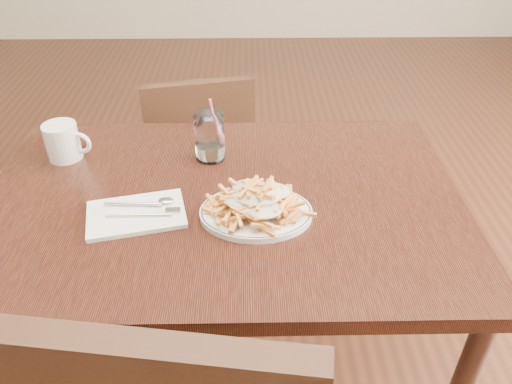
{
  "coord_description": "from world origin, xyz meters",
  "views": [
    {
      "loc": [
        0.07,
        -1.01,
        1.48
      ],
      "look_at": [
        0.08,
        -0.08,
        0.82
      ],
      "focal_mm": 35.0,
      "sensor_mm": 36.0,
      "label": 1
    }
  ],
  "objects_px": {
    "water_glass": "(210,139)",
    "table": "(223,221)",
    "chair_far": "(200,160)",
    "coffee_mug": "(63,142)",
    "loaded_fries": "(256,198)",
    "fries_plate": "(256,213)"
  },
  "relations": [
    {
      "from": "table",
      "to": "coffee_mug",
      "type": "xyz_separation_m",
      "value": [
        -0.44,
        0.2,
        0.13
      ]
    },
    {
      "from": "table",
      "to": "loaded_fries",
      "type": "height_order",
      "value": "loaded_fries"
    },
    {
      "from": "chair_far",
      "to": "water_glass",
      "type": "distance_m",
      "value": 0.57
    },
    {
      "from": "loaded_fries",
      "to": "water_glass",
      "type": "bearing_deg",
      "value": 114.52
    },
    {
      "from": "fries_plate",
      "to": "loaded_fries",
      "type": "bearing_deg",
      "value": -26.57
    },
    {
      "from": "table",
      "to": "chair_far",
      "type": "bearing_deg",
      "value": 100.75
    },
    {
      "from": "fries_plate",
      "to": "table",
      "type": "bearing_deg",
      "value": 136.69
    },
    {
      "from": "chair_far",
      "to": "fries_plate",
      "type": "height_order",
      "value": "chair_far"
    },
    {
      "from": "fries_plate",
      "to": "water_glass",
      "type": "bearing_deg",
      "value": 114.52
    },
    {
      "from": "loaded_fries",
      "to": "water_glass",
      "type": "height_order",
      "value": "water_glass"
    },
    {
      "from": "chair_far",
      "to": "table",
      "type": "bearing_deg",
      "value": -79.25
    },
    {
      "from": "table",
      "to": "chair_far",
      "type": "xyz_separation_m",
      "value": [
        -0.12,
        0.64,
        -0.2
      ]
    },
    {
      "from": "chair_far",
      "to": "water_glass",
      "type": "xyz_separation_m",
      "value": [
        0.08,
        -0.45,
        0.34
      ]
    },
    {
      "from": "fries_plate",
      "to": "water_glass",
      "type": "xyz_separation_m",
      "value": [
        -0.12,
        0.27,
        0.05
      ]
    },
    {
      "from": "table",
      "to": "coffee_mug",
      "type": "bearing_deg",
      "value": 156.04
    },
    {
      "from": "chair_far",
      "to": "coffee_mug",
      "type": "xyz_separation_m",
      "value": [
        -0.32,
        -0.44,
        0.33
      ]
    },
    {
      "from": "chair_far",
      "to": "water_glass",
      "type": "height_order",
      "value": "water_glass"
    },
    {
      "from": "chair_far",
      "to": "fries_plate",
      "type": "bearing_deg",
      "value": -74.05
    },
    {
      "from": "loaded_fries",
      "to": "coffee_mug",
      "type": "bearing_deg",
      "value": 152.38
    },
    {
      "from": "water_glass",
      "to": "loaded_fries",
      "type": "bearing_deg",
      "value": -65.48
    },
    {
      "from": "water_glass",
      "to": "table",
      "type": "bearing_deg",
      "value": -78.38
    },
    {
      "from": "chair_far",
      "to": "loaded_fries",
      "type": "height_order",
      "value": "loaded_fries"
    }
  ]
}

